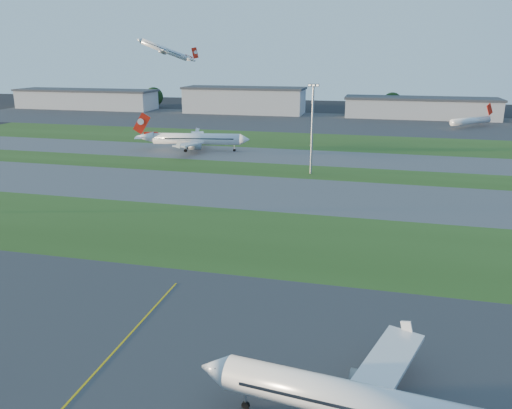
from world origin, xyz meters
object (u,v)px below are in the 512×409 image
(light_mast_centre, at_px, (312,123))
(mini_jet_near, at_px, (471,121))
(airliner_taxiing, at_px, (196,139))
(airliner_parked, at_px, (370,405))

(light_mast_centre, bearing_deg, mini_jet_near, 61.82)
(airliner_taxiing, height_order, mini_jet_near, airliner_taxiing)
(airliner_parked, bearing_deg, mini_jet_near, 85.39)
(airliner_taxiing, distance_m, light_mast_centre, 53.38)
(mini_jet_near, bearing_deg, airliner_taxiing, 175.72)
(airliner_parked, xyz_separation_m, light_mast_centre, (-19.54, 103.92, 11.15))
(airliner_parked, relative_size, mini_jet_near, 1.53)
(airliner_parked, relative_size, light_mast_centre, 1.30)
(mini_jet_near, distance_m, light_mast_centre, 129.88)
(airliner_parked, distance_m, light_mast_centre, 106.32)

